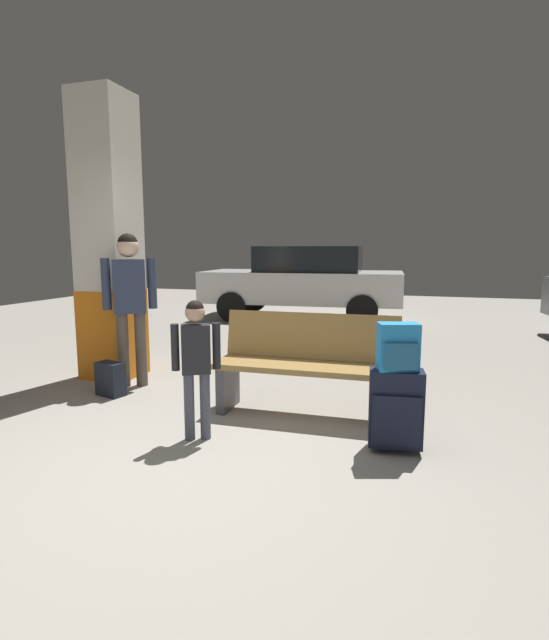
# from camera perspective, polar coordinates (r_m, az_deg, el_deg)

# --- Properties ---
(ground_plane) EXTENTS (18.00, 18.00, 0.10)m
(ground_plane) POSITION_cam_1_polar(r_m,az_deg,el_deg) (6.98, 4.75, -4.12)
(ground_plane) COLOR gray
(structural_pillar) EXTENTS (0.57, 0.57, 3.14)m
(structural_pillar) POSITION_cam_1_polar(r_m,az_deg,el_deg) (5.77, -18.99, 8.94)
(structural_pillar) COLOR orange
(structural_pillar) RESTS_ON ground_plane
(bench) EXTENTS (1.61, 0.57, 0.89)m
(bench) POSITION_cam_1_polar(r_m,az_deg,el_deg) (4.30, 3.81, -5.32)
(bench) COLOR #9E7A42
(bench) RESTS_ON ground_plane
(suitcase) EXTENTS (0.40, 0.27, 0.60)m
(suitcase) POSITION_cam_1_polar(r_m,az_deg,el_deg) (3.64, 14.14, -10.13)
(suitcase) COLOR #191E33
(suitcase) RESTS_ON ground_plane
(backpack_bright) EXTENTS (0.32, 0.26, 0.34)m
(backpack_bright) POSITION_cam_1_polar(r_m,az_deg,el_deg) (3.52, 14.42, -3.17)
(backpack_bright) COLOR #268CD8
(backpack_bright) RESTS_ON suitcase
(child) EXTENTS (0.33, 0.21, 1.08)m
(child) POSITION_cam_1_polar(r_m,az_deg,el_deg) (3.70, -9.28, -4.09)
(child) COLOR #4C5160
(child) RESTS_ON ground_plane
(adult) EXTENTS (0.48, 0.34, 1.62)m
(adult) POSITION_cam_1_polar(r_m,az_deg,el_deg) (5.28, -16.74, 3.04)
(adult) COLOR brown
(adult) RESTS_ON ground_plane
(backpack_dark_floor) EXTENTS (0.31, 0.25, 0.34)m
(backpack_dark_floor) POSITION_cam_1_polar(r_m,az_deg,el_deg) (5.14, -18.76, -6.64)
(backpack_dark_floor) COLOR #1E232D
(backpack_dark_floor) RESTS_ON ground_plane
(parked_car_far) EXTENTS (4.22, 2.04, 1.51)m
(parked_car_far) POSITION_cam_1_polar(r_m,az_deg,el_deg) (10.20, 3.53, 4.72)
(parked_car_far) COLOR silver
(parked_car_far) RESTS_ON ground_plane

